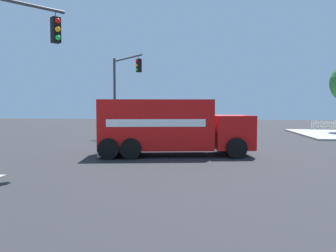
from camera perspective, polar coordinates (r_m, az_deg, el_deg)
name	(u,v)px	position (r m, az deg, el deg)	size (l,w,h in m)	color
ground_plane	(220,153)	(17.27, 9.36, -4.83)	(100.00, 100.00, 0.00)	#2B2B2D
delivery_truck	(170,127)	(16.06, 0.36, -0.10)	(7.97, 4.02, 2.84)	red
traffic_light_secondary	(122,85)	(25.17, -8.38, 7.35)	(3.06, 2.96, 6.48)	#38383D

